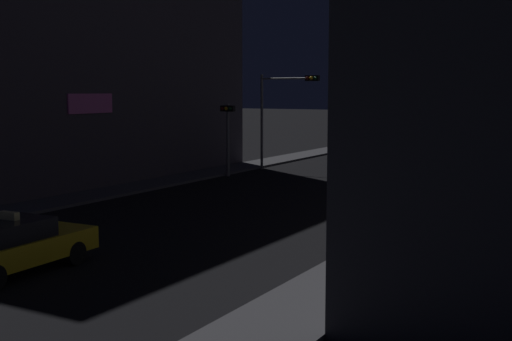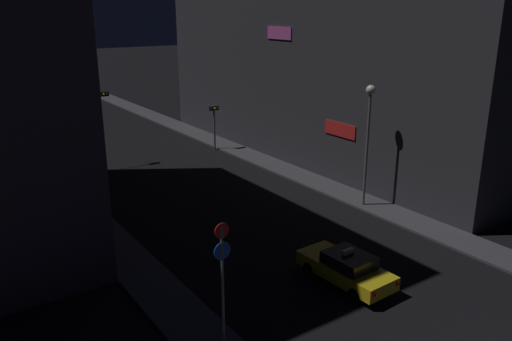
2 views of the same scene
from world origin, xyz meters
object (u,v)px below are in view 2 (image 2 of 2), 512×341
traffic_light_left_kerb (77,145)px  street_lamp_near_block (369,122)px  sign_pole_left (223,274)px  taxi (346,268)px  traffic_light_overhead (79,115)px  traffic_light_right_kerb (214,118)px

traffic_light_left_kerb → street_lamp_near_block: bearing=-46.1°
sign_pole_left → street_lamp_near_block: bearing=26.2°
taxi → traffic_light_left_kerb: traffic_light_left_kerb is taller
sign_pole_left → street_lamp_near_block: size_ratio=0.64×
traffic_light_left_kerb → street_lamp_near_block: size_ratio=0.55×
traffic_light_overhead → taxi: bearing=-79.4°
sign_pole_left → taxi: bearing=7.2°
traffic_light_right_kerb → street_lamp_near_block: size_ratio=0.53×
taxi → traffic_light_overhead: (-4.32, 23.14, 3.28)m
taxi → street_lamp_near_block: street_lamp_near_block is taller
traffic_light_right_kerb → taxi: bearing=-106.0°
traffic_light_overhead → traffic_light_left_kerb: bearing=-109.5°
traffic_light_overhead → sign_pole_left: size_ratio=1.22×
taxi → traffic_light_left_kerb: 20.26m
traffic_light_overhead → sign_pole_left: bearing=-95.4°
traffic_light_right_kerb → street_lamp_near_block: 16.45m
taxi → sign_pole_left: 7.00m
traffic_light_left_kerb → traffic_light_right_kerb: 12.37m
traffic_light_right_kerb → street_lamp_near_block: street_lamp_near_block is taller
street_lamp_near_block → traffic_light_left_kerb: bearing=133.9°
traffic_light_right_kerb → traffic_light_left_kerb: bearing=-166.6°
taxi → traffic_light_left_kerb: size_ratio=1.14×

